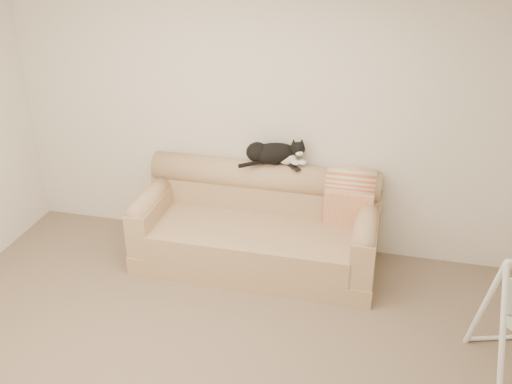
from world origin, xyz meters
TOP-DOWN VIEW (x-y plane):
  - ground_plane at (0.00, 0.00)m, footprint 5.00×5.00m
  - room_shell at (0.00, 0.00)m, footprint 5.04×4.04m
  - sofa at (-0.04, 1.62)m, footprint 2.20×0.93m
  - remote_a at (0.01, 1.87)m, footprint 0.18×0.07m
  - remote_b at (0.25, 1.82)m, footprint 0.15×0.16m
  - tuxedo_cat at (0.05, 1.85)m, footprint 0.60×0.39m
  - throw_blanket at (0.77, 1.84)m, footprint 0.44×0.38m

SIDE VIEW (x-z plane):
  - ground_plane at x=0.00m, z-range 0.00..0.00m
  - sofa at x=-0.04m, z-range -0.10..0.80m
  - throw_blanket at x=0.77m, z-range 0.44..1.01m
  - remote_b at x=0.25m, z-range 0.90..0.92m
  - remote_a at x=0.01m, z-range 0.90..0.92m
  - tuxedo_cat at x=0.05m, z-range 0.89..1.14m
  - room_shell at x=0.00m, z-range 0.23..2.83m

